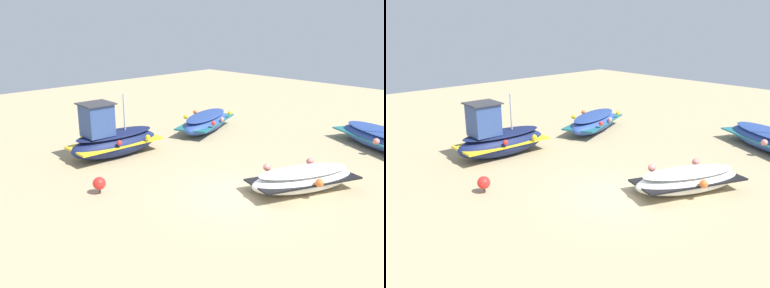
# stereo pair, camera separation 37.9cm
# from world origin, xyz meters

# --- Properties ---
(ground_plane) EXTENTS (57.43, 57.43, 0.00)m
(ground_plane) POSITION_xyz_m (0.00, 0.00, 0.00)
(ground_plane) COLOR tan
(fishing_boat_0) EXTENTS (5.33, 3.58, 1.08)m
(fishing_boat_0) POSITION_xyz_m (-5.91, -7.28, 0.57)
(fishing_boat_0) COLOR #2D4C9E
(fishing_boat_0) RESTS_ON ground_plane
(fishing_boat_2) EXTENTS (4.75, 2.41, 3.04)m
(fishing_boat_2) POSITION_xyz_m (0.80, -7.18, 0.88)
(fishing_boat_2) COLOR navy
(fishing_boat_2) RESTS_ON ground_plane
(fishing_boat_3) EXTENTS (4.86, 3.36, 0.99)m
(fishing_boat_3) POSITION_xyz_m (-2.25, 1.61, 0.49)
(fishing_boat_3) COLOR white
(fishing_boat_3) RESTS_ON ground_plane
(fishing_boat_4) EXTENTS (4.29, 5.81, 3.17)m
(fishing_boat_4) POSITION_xyz_m (-10.07, 1.52, 0.54)
(fishing_boat_4) COLOR #2D4C9E
(fishing_boat_4) RESTS_ON ground_plane
(mooring_buoy_0) EXTENTS (0.50, 0.50, 0.69)m
(mooring_buoy_0) POSITION_xyz_m (3.73, -3.70, 0.43)
(mooring_buoy_0) COLOR #3F3F42
(mooring_buoy_0) RESTS_ON ground_plane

